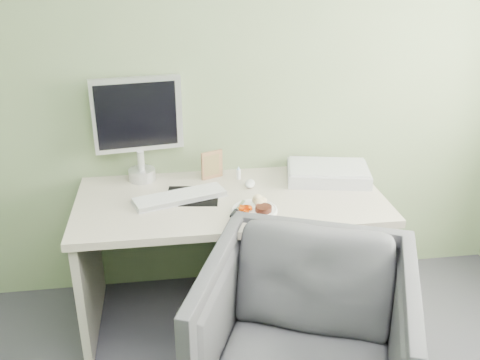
{
  "coord_description": "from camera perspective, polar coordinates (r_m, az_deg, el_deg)",
  "views": [
    {
      "loc": [
        -0.31,
        -0.87,
        1.94
      ],
      "look_at": [
        0.03,
        1.5,
        0.88
      ],
      "focal_mm": 40.0,
      "sensor_mm": 36.0,
      "label": 1
    }
  ],
  "objects": [
    {
      "name": "scanner",
      "position": [
        3.03,
        9.35,
        0.68
      ],
      "size": [
        0.5,
        0.38,
        0.07
      ],
      "primitive_type": "cube",
      "rotation": [
        0.0,
        0.0,
        -0.2
      ],
      "color": "#B2B4BA",
      "rests_on": "desk"
    },
    {
      "name": "potato_pile",
      "position": [
        2.68,
        1.92,
        -2.06
      ],
      "size": [
        0.12,
        0.1,
        0.05
      ],
      "primitive_type": "ellipsoid",
      "rotation": [
        0.0,
        0.0,
        0.35
      ],
      "color": "#A88651",
      "rests_on": "plate"
    },
    {
      "name": "photo_frame",
      "position": [
        2.99,
        -3.02,
        1.64
      ],
      "size": [
        0.12,
        0.06,
        0.16
      ],
      "primitive_type": "cube",
      "rotation": [
        0.0,
        0.0,
        0.4
      ],
      "color": "olive",
      "rests_on": "desk"
    },
    {
      "name": "carrot_heap",
      "position": [
        2.61,
        0.64,
        -3.0
      ],
      "size": [
        0.07,
        0.06,
        0.04
      ],
      "primitive_type": "cube",
      "rotation": [
        0.0,
        0.0,
        0.3
      ],
      "color": "#E34604",
      "rests_on": "plate"
    },
    {
      "name": "computer_mouse",
      "position": [
        2.91,
        1.07,
        -0.38
      ],
      "size": [
        0.07,
        0.11,
        0.03
      ],
      "primitive_type": "ellipsoid",
      "rotation": [
        0.0,
        0.0,
        -0.23
      ],
      "color": "white",
      "rests_on": "desk"
    },
    {
      "name": "plate",
      "position": [
        2.65,
        1.57,
        -3.24
      ],
      "size": [
        0.23,
        0.23,
        0.01
      ],
      "primitive_type": "cylinder",
      "color": "white",
      "rests_on": "desk"
    },
    {
      "name": "eyedrop_bottle",
      "position": [
        3.0,
        -0.16,
        0.73
      ],
      "size": [
        0.03,
        0.03,
        0.08
      ],
      "color": "white",
      "rests_on": "desk"
    },
    {
      "name": "steak",
      "position": [
        2.62,
        2.52,
        -3.07
      ],
      "size": [
        0.09,
        0.09,
        0.03
      ],
      "primitive_type": "cylinder",
      "rotation": [
        0.0,
        0.0,
        0.11
      ],
      "color": "black",
      "rests_on": "plate"
    },
    {
      "name": "monitor",
      "position": [
        2.95,
        -10.81,
        5.95
      ],
      "size": [
        0.48,
        0.16,
        0.58
      ],
      "rotation": [
        0.0,
        0.0,
        0.14
      ],
      "color": "silver",
      "rests_on": "desk"
    },
    {
      "name": "desk",
      "position": [
        2.87,
        -1.0,
        -5.15
      ],
      "size": [
        1.6,
        0.75,
        0.73
      ],
      "color": "beige",
      "rests_on": "floor"
    },
    {
      "name": "desk_chair",
      "position": [
        2.38,
        6.97,
        -16.87
      ],
      "size": [
        1.1,
        1.12,
        0.79
      ],
      "primitive_type": "imported",
      "rotation": [
        0.0,
        0.0,
        -0.38
      ],
      "color": "#36363A",
      "rests_on": "floor"
    },
    {
      "name": "wall_back",
      "position": [
        2.95,
        -2.05,
        12.27
      ],
      "size": [
        3.5,
        0.0,
        3.5
      ],
      "primitive_type": "plane",
      "rotation": [
        1.57,
        0.0,
        0.0
      ],
      "color": "gray",
      "rests_on": "floor"
    },
    {
      "name": "mousepad",
      "position": [
        2.81,
        -5.1,
        -1.71
      ],
      "size": [
        0.3,
        0.27,
        0.0
      ],
      "primitive_type": "cube",
      "rotation": [
        0.0,
        0.0,
        -0.14
      ],
      "color": "black",
      "rests_on": "desk"
    },
    {
      "name": "keyboard",
      "position": [
        2.78,
        -6.42,
        -1.75
      ],
      "size": [
        0.49,
        0.28,
        0.02
      ],
      "primitive_type": "cube",
      "rotation": [
        0.0,
        0.0,
        0.31
      ],
      "color": "white",
      "rests_on": "desk"
    },
    {
      "name": "steak_knife",
      "position": [
        2.6,
        -0.44,
        -3.28
      ],
      "size": [
        0.1,
        0.18,
        0.01
      ],
      "rotation": [
        0.0,
        0.0,
        1.09
      ],
      "color": "silver",
      "rests_on": "plate"
    }
  ]
}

